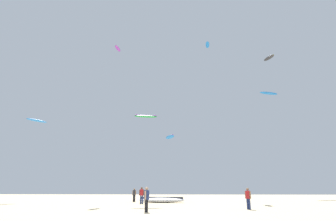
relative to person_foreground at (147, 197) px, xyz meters
The scene contains 12 objects.
person_foreground is the anchor object (origin of this frame).
person_midground 15.51m from the person_foreground, 103.04° to the left, with size 0.50×0.36×1.61m.
person_left 8.46m from the person_foreground, 20.68° to the left, with size 0.41×0.44×1.68m.
person_right 11.01m from the person_foreground, 100.13° to the left, with size 0.58×0.40×1.76m.
kite_grounded_near 13.22m from the person_foreground, 89.43° to the left, with size 5.56×1.85×0.71m.
kite_aloft_0 28.82m from the person_foreground, 112.55° to the left, with size 0.76×2.05×0.26m.
kite_aloft_1 36.84m from the person_foreground, 89.82° to the left, with size 2.60×4.04×0.62m.
kite_aloft_2 42.63m from the person_foreground, 55.35° to the left, with size 1.84×2.80×0.52m.
kite_aloft_3 43.65m from the person_foreground, 58.40° to the left, with size 4.35×2.58×0.49m.
kite_aloft_4 13.33m from the person_foreground, 98.90° to the left, with size 2.80×1.36×0.53m.
kite_aloft_5 25.32m from the person_foreground, 138.73° to the left, with size 2.37×2.88×0.34m.
kite_aloft_6 38.02m from the person_foreground, 73.51° to the left, with size 0.89×2.52×0.39m.
Camera 1 is at (1.61, -14.74, 1.67)m, focal length 29.20 mm.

